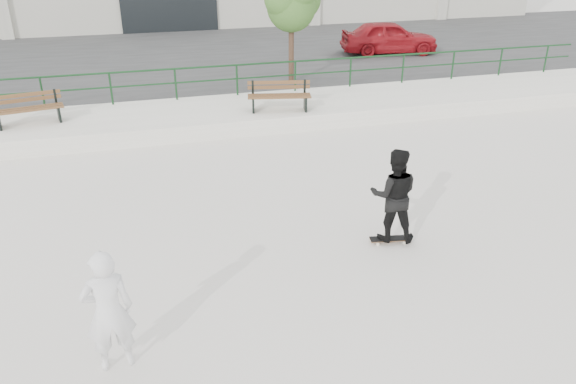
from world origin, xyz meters
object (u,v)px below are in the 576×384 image
object	(u,v)px
tree	(292,1)
standing_skater	(394,195)
red_car	(389,37)
seated_skater	(108,311)
bench_left	(28,109)
bench_right	(279,96)
skateboard	(390,239)

from	to	relation	value
tree	standing_skater	world-z (taller)	tree
red_car	seated_skater	xyz separation A→B (m)	(-11.71, -16.33, -0.28)
bench_left	seated_skater	size ratio (longest dim) A/B	1.04
bench_left	seated_skater	xyz separation A→B (m)	(2.25, -10.17, 0.00)
tree	red_car	bearing A→B (deg)	34.01
red_car	bench_right	bearing A→B (deg)	143.41
tree	bench_left	bearing A→B (deg)	-163.84
red_car	standing_skater	xyz separation A→B (m)	(-6.54, -14.26, -0.18)
tree	bench_right	bearing A→B (deg)	-112.66
tree	red_car	distance (m)	6.94
bench_left	standing_skater	bearing A→B (deg)	-58.42
tree	standing_skater	xyz separation A→B (m)	(-1.05, -10.56, -2.27)
standing_skater	seated_skater	xyz separation A→B (m)	(-5.16, -2.07, -0.09)
tree	skateboard	xyz separation A→B (m)	(-1.05, -10.56, -3.22)
bench_right	tree	xyz separation A→B (m)	(1.30, 3.11, 2.36)
bench_left	red_car	world-z (taller)	red_car
red_car	seated_skater	bearing A→B (deg)	152.68
bench_right	red_car	bearing A→B (deg)	57.10
standing_skater	seated_skater	distance (m)	5.56
bench_right	red_car	world-z (taller)	red_car
tree	seated_skater	xyz separation A→B (m)	(-6.21, -12.63, -2.36)
bench_right	tree	world-z (taller)	tree
bench_left	skateboard	bearing A→B (deg)	-58.42
bench_left	bench_right	distance (m)	7.19
skateboard	tree	bearing A→B (deg)	94.50
red_car	skateboard	distance (m)	15.73
skateboard	standing_skater	distance (m)	0.95
bench_right	seated_skater	size ratio (longest dim) A/B	1.06
standing_skater	bench_right	bearing A→B (deg)	-67.55
bench_left	skateboard	xyz separation A→B (m)	(7.41, -8.11, -0.85)
bench_left	tree	world-z (taller)	tree
bench_left	seated_skater	distance (m)	10.42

